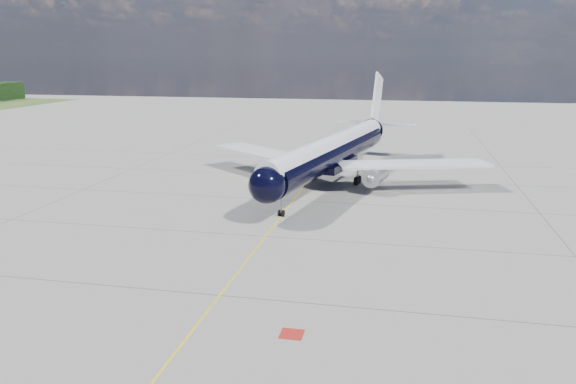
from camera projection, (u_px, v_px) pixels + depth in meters
name	position (u px, v px, depth m)	size (l,w,h in m)	color
ground	(300.00, 192.00, 77.46)	(320.00, 320.00, 0.00)	gray
taxiway_centerline	(293.00, 201.00, 72.70)	(0.16, 160.00, 0.01)	yellow
red_marking	(292.00, 334.00, 38.09)	(1.60, 1.60, 0.01)	maroon
main_airliner	(335.00, 150.00, 81.92)	(42.98, 52.98, 15.42)	black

